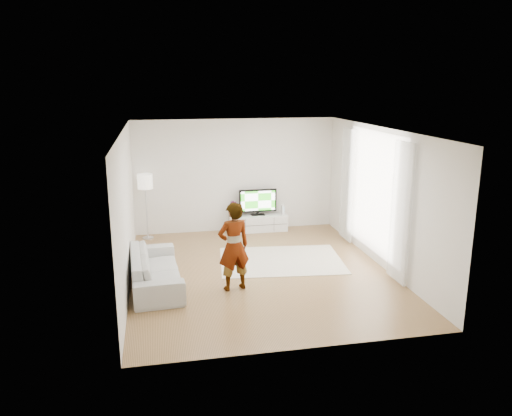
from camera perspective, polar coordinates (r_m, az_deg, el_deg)
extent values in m
plane|color=#A37A4A|center=(9.98, 0.47, -7.32)|extent=(6.00, 6.00, 0.00)
plane|color=white|center=(9.32, 0.50, 8.90)|extent=(6.00, 6.00, 0.00)
cube|color=silver|center=(9.38, -14.64, -0.21)|extent=(0.02, 6.00, 2.80)
cube|color=silver|center=(10.35, 14.16, 1.15)|extent=(0.02, 6.00, 2.80)
cube|color=silver|center=(12.44, -2.36, 3.72)|extent=(5.00, 0.02, 2.80)
cube|color=silver|center=(6.77, 5.73, -5.39)|extent=(5.00, 0.02, 2.80)
cube|color=white|center=(10.59, 13.39, 1.77)|extent=(0.01, 2.60, 2.50)
cube|color=white|center=(9.45, 16.17, -0.53)|extent=(0.04, 0.70, 2.60)
cube|color=white|center=(11.75, 10.39, 2.63)|extent=(0.04, 0.70, 2.60)
cube|color=white|center=(12.58, 0.24, -1.74)|extent=(1.46, 0.41, 0.41)
cube|color=black|center=(12.39, 0.43, -2.00)|extent=(1.41, 0.00, 0.01)
cube|color=black|center=(12.32, -1.23, -2.09)|extent=(0.01, 0.00, 0.36)
cube|color=black|center=(12.46, 2.07, -1.90)|extent=(0.01, 0.00, 0.36)
cube|color=black|center=(12.55, 0.21, -0.76)|extent=(0.34, 0.19, 0.02)
cube|color=black|center=(12.54, 0.21, -0.58)|extent=(0.07, 0.04, 0.07)
cube|color=black|center=(12.46, 0.21, 0.85)|extent=(0.95, 0.05, 0.58)
cube|color=green|center=(12.44, 0.24, 0.82)|extent=(0.86, 0.01, 0.49)
cube|color=white|center=(12.64, 3.08, -0.17)|extent=(0.06, 0.17, 0.24)
cube|color=#4CB2FF|center=(12.55, 3.18, -0.17)|extent=(0.01, 0.00, 0.13)
imported|color=#3F7238|center=(12.37, -2.57, -0.11)|extent=(0.29, 0.29, 0.39)
cube|color=beige|center=(10.59, 2.89, -6.00)|extent=(2.72, 2.09, 0.01)
imported|color=#334772|center=(8.90, -2.57, -4.41)|extent=(0.67, 0.52, 1.62)
imported|color=#B6B6B1|center=(9.43, -11.41, -6.84)|extent=(0.98, 2.24, 0.64)
cylinder|color=silver|center=(12.34, -12.23, -3.34)|extent=(0.27, 0.27, 0.02)
cylinder|color=silver|center=(12.17, -12.38, -0.58)|extent=(0.03, 0.03, 1.21)
cylinder|color=white|center=(12.00, -12.57, 2.99)|extent=(0.35, 0.35, 0.34)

